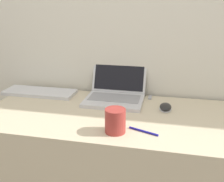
{
  "coord_description": "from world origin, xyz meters",
  "views": [
    {
      "loc": [
        0.21,
        -0.89,
        1.27
      ],
      "look_at": [
        -0.07,
        0.41,
        0.8
      ],
      "focal_mm": 42.0,
      "sensor_mm": 36.0,
      "label": 1
    }
  ],
  "objects_px": {
    "computer_mouse": "(165,107)",
    "external_keyboard": "(40,92)",
    "usb_stick": "(150,97)",
    "pen": "(143,131)",
    "drink_cup": "(115,120)",
    "laptop": "(116,90)"
  },
  "relations": [
    {
      "from": "computer_mouse",
      "to": "laptop",
      "type": "bearing_deg",
      "value": 160.66
    },
    {
      "from": "usb_stick",
      "to": "computer_mouse",
      "type": "bearing_deg",
      "value": -59.64
    },
    {
      "from": "external_keyboard",
      "to": "usb_stick",
      "type": "distance_m",
      "value": 0.68
    },
    {
      "from": "usb_stick",
      "to": "pen",
      "type": "bearing_deg",
      "value": -89.36
    },
    {
      "from": "computer_mouse",
      "to": "external_keyboard",
      "type": "height_order",
      "value": "computer_mouse"
    },
    {
      "from": "usb_stick",
      "to": "pen",
      "type": "height_order",
      "value": "same"
    },
    {
      "from": "pen",
      "to": "drink_cup",
      "type": "bearing_deg",
      "value": -168.83
    },
    {
      "from": "laptop",
      "to": "drink_cup",
      "type": "distance_m",
      "value": 0.41
    },
    {
      "from": "drink_cup",
      "to": "external_keyboard",
      "type": "bearing_deg",
      "value": 145.04
    },
    {
      "from": "laptop",
      "to": "pen",
      "type": "height_order",
      "value": "laptop"
    },
    {
      "from": "laptop",
      "to": "drink_cup",
      "type": "height_order",
      "value": "laptop"
    },
    {
      "from": "drink_cup",
      "to": "pen",
      "type": "bearing_deg",
      "value": 11.17
    },
    {
      "from": "laptop",
      "to": "usb_stick",
      "type": "distance_m",
      "value": 0.21
    },
    {
      "from": "computer_mouse",
      "to": "usb_stick",
      "type": "xyz_separation_m",
      "value": [
        -0.09,
        0.16,
        -0.01
      ]
    },
    {
      "from": "laptop",
      "to": "pen",
      "type": "relative_size",
      "value": 2.49
    },
    {
      "from": "drink_cup",
      "to": "external_keyboard",
      "type": "height_order",
      "value": "drink_cup"
    },
    {
      "from": "computer_mouse",
      "to": "pen",
      "type": "xyz_separation_m",
      "value": [
        -0.09,
        -0.28,
        -0.01
      ]
    },
    {
      "from": "drink_cup",
      "to": "usb_stick",
      "type": "xyz_separation_m",
      "value": [
        0.12,
        0.46,
        -0.05
      ]
    },
    {
      "from": "computer_mouse",
      "to": "usb_stick",
      "type": "relative_size",
      "value": 1.72
    },
    {
      "from": "drink_cup",
      "to": "pen",
      "type": "xyz_separation_m",
      "value": [
        0.12,
        0.02,
        -0.05
      ]
    },
    {
      "from": "external_keyboard",
      "to": "laptop",
      "type": "bearing_deg",
      "value": 1.61
    },
    {
      "from": "laptop",
      "to": "drink_cup",
      "type": "bearing_deg",
      "value": -78.86
    }
  ]
}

